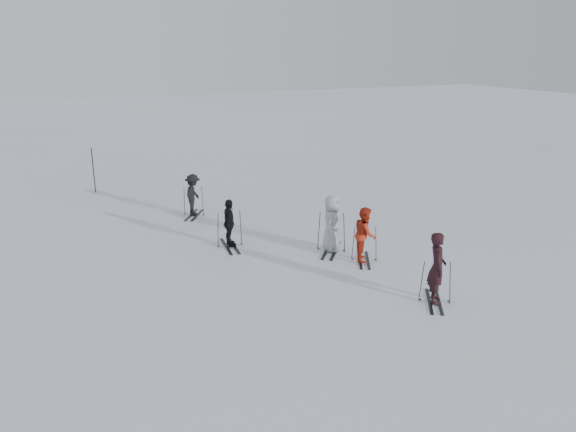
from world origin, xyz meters
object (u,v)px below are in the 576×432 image
object	(u,v)px
skier_red	(365,235)
skier_uphill_left	(229,224)
piste_marker	(93,171)
skier_grey	(332,224)
skier_near_dark	(437,269)
skier_uphill_far	(193,195)

from	to	relation	value
skier_red	skier_uphill_left	xyz separation A→B (m)	(-3.32, 2.91, -0.05)
skier_red	piste_marker	distance (m)	13.74
skier_red	skier_uphill_left	size ratio (longest dim) A/B	1.06
skier_grey	piste_marker	size ratio (longest dim) A/B	0.90
skier_grey	skier_uphill_left	world-z (taller)	skier_grey
skier_near_dark	piste_marker	distance (m)	16.69
piste_marker	skier_uphill_left	bearing A→B (deg)	-70.94
skier_near_dark	piste_marker	bearing A→B (deg)	56.29
skier_red	skier_uphill_left	world-z (taller)	skier_red
skier_near_dark	skier_uphill_left	distance (m)	7.03
skier_near_dark	skier_uphill_far	bearing A→B (deg)	52.45
skier_uphill_left	skier_uphill_far	distance (m)	3.90
skier_red	skier_grey	xyz separation A→B (m)	(-0.50, 1.17, 0.07)
skier_near_dark	skier_uphill_far	xyz separation A→B (m)	(-3.54, 10.04, -0.13)
skier_red	skier_uphill_far	distance (m)	7.63
skier_grey	skier_red	bearing A→B (deg)	-118.83
skier_uphill_left	piste_marker	world-z (taller)	piste_marker
skier_red	skier_grey	size ratio (longest dim) A/B	0.92
skier_near_dark	skier_uphill_far	size ratio (longest dim) A/B	1.16
skier_near_dark	piste_marker	xyz separation A→B (m)	(-6.59, 15.34, 0.08)
skier_red	piste_marker	size ratio (longest dim) A/B	0.83
skier_near_dark	skier_red	size ratio (longest dim) A/B	1.11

